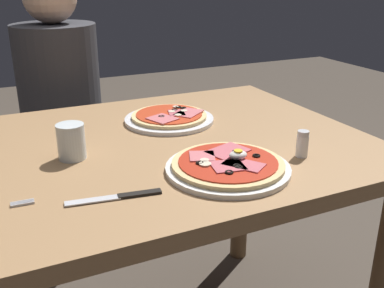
{
  "coord_description": "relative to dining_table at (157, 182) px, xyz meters",
  "views": [
    {
      "loc": [
        -0.39,
        -1.06,
        1.18
      ],
      "look_at": [
        0.05,
        -0.12,
        0.77
      ],
      "focal_mm": 42.37,
      "sensor_mm": 36.0,
      "label": 1
    }
  ],
  "objects": [
    {
      "name": "salt_shaker",
      "position": [
        0.29,
        -0.24,
        0.15
      ],
      "size": [
        0.03,
        0.03,
        0.07
      ],
      "color": "white",
      "rests_on": "dining_table"
    },
    {
      "name": "water_glass_near",
      "position": [
        -0.22,
        -0.01,
        0.15
      ],
      "size": [
        0.07,
        0.07,
        0.09
      ],
      "color": "silver",
      "rests_on": "dining_table"
    },
    {
      "name": "pizza_foreground",
      "position": [
        0.09,
        -0.24,
        0.13
      ],
      "size": [
        0.29,
        0.29,
        0.05
      ],
      "color": "white",
      "rests_on": "dining_table"
    },
    {
      "name": "dining_table",
      "position": [
        0.0,
        0.0,
        0.0
      ],
      "size": [
        1.14,
        0.87,
        0.74
      ],
      "color": "#9E754C",
      "rests_on": "ground"
    },
    {
      "name": "diner_person",
      "position": [
        -0.12,
        0.75,
        -0.06
      ],
      "size": [
        0.32,
        0.32,
        1.18
      ],
      "rotation": [
        0.0,
        0.0,
        3.14
      ],
      "color": "black",
      "rests_on": "ground"
    },
    {
      "name": "pizza_across_left",
      "position": [
        0.1,
        0.15,
        0.13
      ],
      "size": [
        0.27,
        0.27,
        0.03
      ],
      "color": "white",
      "rests_on": "dining_table"
    },
    {
      "name": "knife",
      "position": [
        -0.17,
        -0.26,
        0.12
      ],
      "size": [
        0.2,
        0.05,
        0.01
      ],
      "color": "silver",
      "rests_on": "dining_table"
    }
  ]
}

